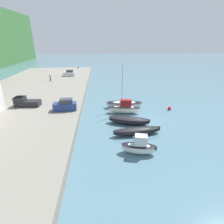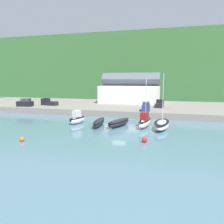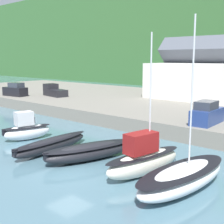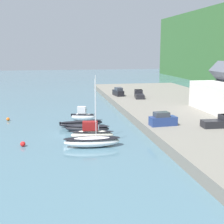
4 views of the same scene
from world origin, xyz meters
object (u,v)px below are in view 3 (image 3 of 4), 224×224
at_px(moored_boat_4, 183,177).
at_px(moored_boat_0, 26,129).
at_px(moored_boat_2, 89,151).
at_px(parked_car_1, 15,90).
at_px(moored_boat_3, 144,159).
at_px(parked_car_2, 207,114).
at_px(pickup_truck_1, 54,91).
at_px(moored_boat_1, 52,144).

bearing_deg(moored_boat_4, moored_boat_0, -177.38).
distance_m(moored_boat_2, parked_car_1, 31.16).
height_order(moored_boat_3, parked_car_2, moored_boat_3).
height_order(moored_boat_0, pickup_truck_1, pickup_truck_1).
bearing_deg(moored_boat_4, moored_boat_1, -174.20).
relative_size(parked_car_1, parked_car_2, 1.02).
xyz_separation_m(moored_boat_0, moored_boat_3, (13.42, 0.03, 0.10)).
height_order(moored_boat_3, pickup_truck_1, moored_boat_3).
height_order(moored_boat_4, pickup_truck_1, moored_boat_4).
height_order(moored_boat_2, pickup_truck_1, pickup_truck_1).
bearing_deg(pickup_truck_1, moored_boat_1, -119.75).
bearing_deg(parked_car_2, pickup_truck_1, 167.92).
xyz_separation_m(moored_boat_0, moored_boat_2, (8.58, -0.16, -0.32)).
height_order(moored_boat_3, parked_car_1, moored_boat_3).
distance_m(moored_boat_2, pickup_truck_1, 29.04).
height_order(moored_boat_2, parked_car_2, parked_car_2).
height_order(parked_car_1, parked_car_2, same).
bearing_deg(parked_car_1, pickup_truck_1, -54.56).
bearing_deg(moored_boat_1, parked_car_1, 148.12).
distance_m(moored_boat_3, parked_car_1, 35.63).
bearing_deg(moored_boat_2, moored_boat_3, 17.73).
bearing_deg(moored_boat_2, moored_boat_1, -155.51).
bearing_deg(parked_car_2, moored_boat_2, -112.01).
relative_size(moored_boat_1, moored_boat_2, 1.04).
distance_m(moored_boat_1, parked_car_2, 14.37).
relative_size(parked_car_1, pickup_truck_1, 0.89).
height_order(moored_boat_1, parked_car_1, parked_car_1).
xyz_separation_m(moored_boat_3, moored_boat_4, (3.08, -0.39, -0.31)).
height_order(moored_boat_1, moored_boat_2, moored_boat_2).
height_order(moored_boat_2, moored_boat_3, moored_boat_3).
bearing_deg(parked_car_1, moored_boat_4, -115.09).
relative_size(moored_boat_0, moored_boat_3, 0.52).
xyz_separation_m(moored_boat_2, parked_car_1, (-28.95, 11.38, 1.75)).
distance_m(moored_boat_0, pickup_truck_1, 22.18).
xyz_separation_m(moored_boat_1, moored_boat_3, (8.62, 0.78, 0.48)).
distance_m(moored_boat_0, moored_boat_4, 16.50).
height_order(moored_boat_0, parked_car_1, parked_car_1).
bearing_deg(pickup_truck_1, moored_boat_0, -125.89).
xyz_separation_m(moored_boat_4, parked_car_1, (-36.87, 11.59, 1.64)).
bearing_deg(moored_boat_4, parked_car_1, 166.45).
height_order(moored_boat_1, pickup_truck_1, pickup_truck_1).
distance_m(moored_boat_2, moored_boat_4, 7.92).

